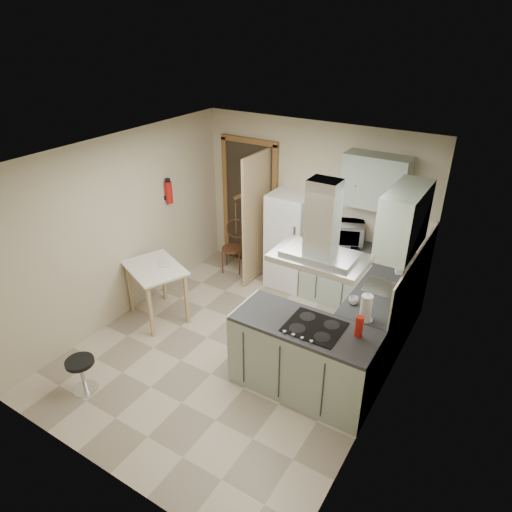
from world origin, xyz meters
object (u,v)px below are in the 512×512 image
Objects in this scene: drop_leaf_table at (157,292)px; fridge at (290,240)px; extractor_hood at (320,258)px; bentwood_chair at (233,249)px; peninsula at (304,358)px; microwave at (343,233)px; stool at (83,375)px.

fridge is at bearing 80.90° from drop_leaf_table.
extractor_hood reaches higher than bentwood_chair.
peninsula is at bearing -61.11° from bentwood_chair.
drop_leaf_table is 1.65m from bentwood_chair.
extractor_hood is 2.18m from microwave.
extractor_hood is at bearing -59.87° from bentwood_chair.
fridge is at bearing 123.79° from extractor_hood.
microwave is at bearing 66.34° from drop_leaf_table.
peninsula is 2.36m from drop_leaf_table.
extractor_hood reaches higher than microwave.
microwave is (0.81, 0.03, 0.31)m from fridge.
stool is at bearing -138.49° from microwave.
stool is at bearing -148.11° from peninsula.
stool is 0.74× the size of microwave.
bentwood_chair is at bearing 108.61° from drop_leaf_table.
extractor_hood reaches higher than fridge.
fridge is 0.97× the size of peninsula.
extractor_hood reaches higher than drop_leaf_table.
fridge is 3.55× the size of stool.
drop_leaf_table is 1.49× the size of microwave.
peninsula is 1.95× the size of bentwood_chair.
fridge is 0.86m from microwave.
fridge is 1.76× the size of drop_leaf_table.
bentwood_chair is (-2.31, 1.86, -1.32)m from extractor_hood.
microwave reaches higher than stool.
microwave is (-0.42, 2.01, 0.61)m from peninsula.
fridge is 2.57m from extractor_hood.
peninsula is 2.89m from bentwood_chair.
stool is at bearing -149.29° from extractor_hood.
drop_leaf_table reaches higher than bentwood_chair.
extractor_hood is at bearing 30.71° from stool.
drop_leaf_table is at bearing -115.82° from bentwood_chair.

